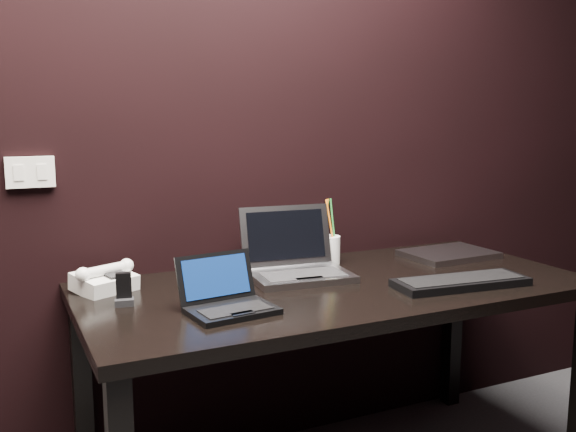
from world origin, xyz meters
name	(u,v)px	position (x,y,z in m)	size (l,w,h in m)	color
wall_back	(211,115)	(0.00, 1.80, 1.30)	(4.00, 4.00, 0.00)	black
wall_switch	(30,172)	(-0.62, 1.79, 1.12)	(0.15, 0.02, 0.10)	silver
desk	(337,305)	(0.30, 1.40, 0.66)	(1.70, 0.80, 0.74)	black
netbook	(227,300)	(-0.14, 1.27, 0.77)	(0.27, 0.24, 0.16)	black
silver_laptop	(296,264)	(0.21, 1.54, 0.78)	(0.37, 0.34, 0.23)	#9C9BA1
ext_keyboard	(461,282)	(0.65, 1.19, 0.75)	(0.47, 0.20, 0.03)	black
closed_laptop	(449,254)	(0.90, 1.56, 0.75)	(0.35, 0.26, 0.02)	#9A9A9F
desk_phone	(105,280)	(-0.43, 1.64, 0.78)	(0.22, 0.21, 0.10)	silver
mobile_phone	(124,293)	(-0.40, 1.46, 0.78)	(0.06, 0.06, 0.10)	black
pen_cup	(329,248)	(0.41, 1.66, 0.80)	(0.10, 0.10, 0.25)	white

